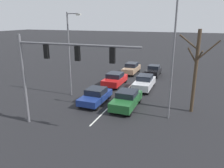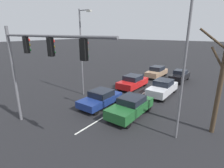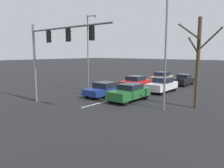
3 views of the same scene
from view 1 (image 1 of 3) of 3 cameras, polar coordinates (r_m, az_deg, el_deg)
ground_plane at (r=26.62m, az=5.05°, el=-0.31°), size 240.00×240.00×0.00m
lane_stripe_left_divider at (r=24.17m, az=3.31°, el=-2.02°), size 0.12×17.36×0.01m
car_navy_midlane_front at (r=20.78m, az=-4.32°, el=-3.07°), size 1.87×4.17×1.43m
car_darkgreen_leftlane_front at (r=19.68m, az=3.81°, el=-4.01°), size 1.86×4.46×1.54m
car_silver_leftlane_second at (r=25.07m, az=8.45°, el=0.45°), size 1.81×4.44×1.63m
car_red_midlane_second at (r=26.27m, az=0.76°, el=1.29°), size 1.94×4.23×1.54m
car_tan_midlane_third at (r=32.19m, az=5.10°, el=4.15°), size 1.73×4.33×1.60m
car_black_leftlane_third at (r=31.43m, az=10.80°, el=3.47°), size 1.70×4.04×1.47m
traffic_signal_gantry at (r=15.29m, az=-14.69°, el=5.45°), size 8.85×0.37×6.71m
street_lamp_right_shoulder at (r=22.38m, az=-10.86°, el=8.69°), size 1.53×0.24×8.37m
street_lamp_left_shoulder at (r=16.97m, az=15.26°, el=7.98°), size 1.65×0.24×9.47m
bare_tree_near at (r=19.19m, az=21.05°, el=3.74°), size 3.13×1.19×6.97m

